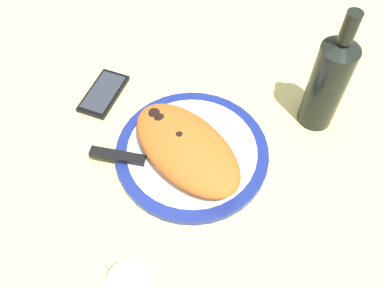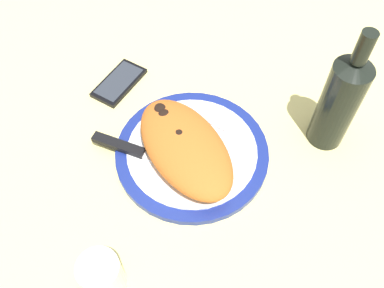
# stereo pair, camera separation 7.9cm
# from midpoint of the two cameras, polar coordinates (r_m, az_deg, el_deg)

# --- Properties ---
(ground_plane) EXTENTS (1.50, 1.50, 0.03)m
(ground_plane) POSITION_cam_midpoint_polar(r_m,az_deg,el_deg) (0.83, -2.70, -2.25)
(ground_plane) COLOR #E5D684
(plate) EXTENTS (0.30, 0.30, 0.02)m
(plate) POSITION_cam_midpoint_polar(r_m,az_deg,el_deg) (0.81, -2.77, -1.37)
(plate) COLOR navy
(plate) RESTS_ON ground_plane
(calzone) EXTENTS (0.28, 0.20, 0.06)m
(calzone) POSITION_cam_midpoint_polar(r_m,az_deg,el_deg) (0.77, -3.98, -0.61)
(calzone) COLOR #C16023
(calzone) RESTS_ON plate
(fork) EXTENTS (0.17, 0.04, 0.00)m
(fork) POSITION_cam_midpoint_polar(r_m,az_deg,el_deg) (0.84, -1.67, 3.41)
(fork) COLOR silver
(fork) RESTS_ON plate
(knife) EXTENTS (0.24, 0.10, 0.01)m
(knife) POSITION_cam_midpoint_polar(r_m,az_deg,el_deg) (0.80, -10.83, -2.27)
(knife) COLOR silver
(knife) RESTS_ON plate
(smartphone) EXTENTS (0.09, 0.14, 0.01)m
(smartphone) POSITION_cam_midpoint_polar(r_m,az_deg,el_deg) (0.93, -14.47, 6.60)
(smartphone) COLOR black
(smartphone) RESTS_ON ground_plane
(wine_bottle) EXTENTS (0.07, 0.07, 0.27)m
(wine_bottle) POSITION_cam_midpoint_polar(r_m,az_deg,el_deg) (0.81, 15.64, 8.06)
(wine_bottle) COLOR black
(wine_bottle) RESTS_ON ground_plane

